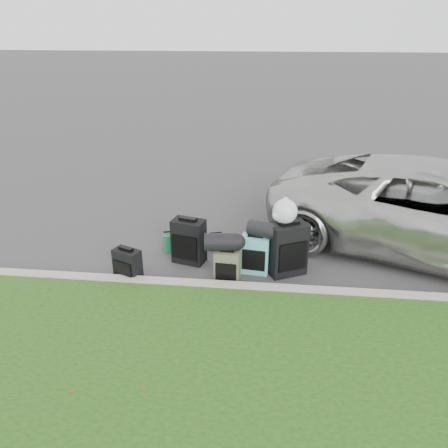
# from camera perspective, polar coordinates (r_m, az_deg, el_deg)

# --- Properties ---
(ground) EXTENTS (120.00, 120.00, 0.00)m
(ground) POSITION_cam_1_polar(r_m,az_deg,el_deg) (7.33, 0.61, -4.59)
(ground) COLOR #383535
(ground) RESTS_ON ground
(curb) EXTENTS (120.00, 0.18, 0.15)m
(curb) POSITION_cam_1_polar(r_m,az_deg,el_deg) (6.44, -0.24, -8.35)
(curb) COLOR #9E937F
(curb) RESTS_ON ground
(suv) EXTENTS (6.05, 4.36, 1.53)m
(suv) POSITION_cam_1_polar(r_m,az_deg,el_deg) (8.10, 26.16, 1.69)
(suv) COLOR #B7B7B2
(suv) RESTS_ON ground
(suitcase_small_black) EXTENTS (0.46, 0.36, 0.51)m
(suitcase_small_black) POSITION_cam_1_polar(r_m,az_deg,el_deg) (6.81, -12.47, -5.25)
(suitcase_small_black) COLOR black
(suitcase_small_black) RESTS_ON ground
(suitcase_large_black_left) EXTENTS (0.57, 0.43, 0.74)m
(suitcase_large_black_left) POSITION_cam_1_polar(r_m,az_deg,el_deg) (7.12, -4.62, -2.25)
(suitcase_large_black_left) COLOR black
(suitcase_large_black_left) RESTS_ON ground
(suitcase_olive) EXTENTS (0.39, 0.26, 0.52)m
(suitcase_olive) POSITION_cam_1_polar(r_m,az_deg,el_deg) (6.60, 0.44, -5.56)
(suitcase_olive) COLOR #47462F
(suitcase_olive) RESTS_ON ground
(suitcase_teal) EXTENTS (0.46, 0.31, 0.62)m
(suitcase_teal) POSITION_cam_1_polar(r_m,az_deg,el_deg) (6.85, 4.09, -3.96)
(suitcase_teal) COLOR teal
(suitcase_teal) RESTS_ON ground
(suitcase_large_black_right) EXTENTS (0.65, 0.55, 0.84)m
(suitcase_large_black_right) POSITION_cam_1_polar(r_m,az_deg,el_deg) (6.82, 8.30, -3.25)
(suitcase_large_black_right) COLOR black
(suitcase_large_black_right) RESTS_ON ground
(tote_green) EXTENTS (0.31, 0.27, 0.30)m
(tote_green) POSITION_cam_1_polar(r_m,az_deg,el_deg) (7.62, -6.96, -2.30)
(tote_green) COLOR #1C8041
(tote_green) RESTS_ON ground
(tote_navy) EXTENTS (0.28, 0.25, 0.26)m
(tote_navy) POSITION_cam_1_polar(r_m,az_deg,el_deg) (7.61, -1.10, -2.31)
(tote_navy) COLOR navy
(tote_navy) RESTS_ON ground
(duffel_left) EXTENTS (0.52, 0.32, 0.26)m
(duffel_left) POSITION_cam_1_polar(r_m,az_deg,el_deg) (6.45, -0.40, -2.37)
(duffel_left) COLOR black
(duffel_left) RESTS_ON suitcase_olive
(duffel_right) EXTENTS (0.48, 0.36, 0.24)m
(duffel_right) POSITION_cam_1_polar(r_m,az_deg,el_deg) (6.67, 5.00, -0.69)
(duffel_right) COLOR black
(duffel_right) RESTS_ON suitcase_teal
(trash_bag) EXTENTS (0.38, 0.38, 0.38)m
(trash_bag) POSITION_cam_1_polar(r_m,az_deg,el_deg) (6.60, 7.96, 1.64)
(trash_bag) COLOR white
(trash_bag) RESTS_ON suitcase_large_black_right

